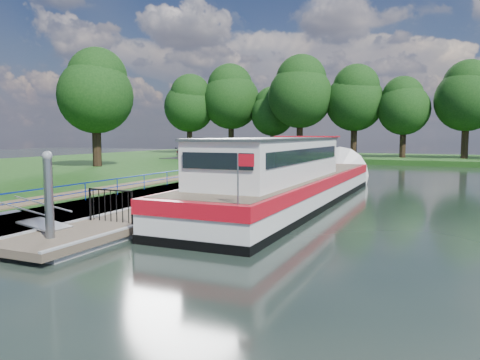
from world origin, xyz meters
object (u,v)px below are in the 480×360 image
at_px(pontoon, 239,193).
at_px(barge, 294,181).
at_px(car_b, 222,152).
at_px(car_c, 193,152).
at_px(car_a, 258,153).

relative_size(pontoon, barge, 1.42).
xyz_separation_m(barge, car_b, (-15.93, 24.39, 0.35)).
height_order(pontoon, car_c, car_c).
bearing_deg(car_a, barge, -82.51).
bearing_deg(barge, car_b, 123.16).
bearing_deg(car_a, car_b, 150.26).
height_order(barge, car_c, barge).
bearing_deg(car_a, pontoon, -89.02).
xyz_separation_m(barge, car_c, (-18.98, 23.23, 0.33)).
xyz_separation_m(car_a, car_b, (-4.62, 0.94, -0.01)).
bearing_deg(barge, car_c, 129.26).
xyz_separation_m(pontoon, car_a, (-7.72, 22.11, 1.27)).
bearing_deg(pontoon, car_c, 125.11).
distance_m(car_a, car_b, 4.71).
xyz_separation_m(pontoon, car_c, (-15.39, 21.89, 1.24)).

